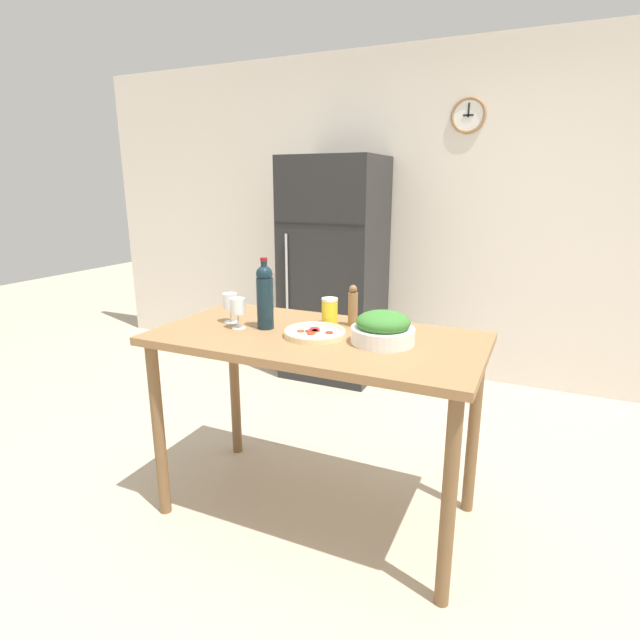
{
  "coord_description": "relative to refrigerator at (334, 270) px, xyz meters",
  "views": [
    {
      "loc": [
        0.9,
        -1.94,
        1.56
      ],
      "look_at": [
        0.0,
        0.04,
        0.97
      ],
      "focal_mm": 28.0,
      "sensor_mm": 36.0,
      "label": 1
    }
  ],
  "objects": [
    {
      "name": "ground_plane",
      "position": [
        0.67,
        -1.78,
        -0.89
      ],
      "size": [
        14.0,
        14.0,
        0.0
      ],
      "primitive_type": "plane",
      "color": "#BCAD93"
    },
    {
      "name": "wall_back",
      "position": [
        0.67,
        0.37,
        0.41
      ],
      "size": [
        6.4,
        0.08,
        2.6
      ],
      "color": "silver",
      "rests_on": "ground_plane"
    },
    {
      "name": "refrigerator",
      "position": [
        0.0,
        0.0,
        0.0
      ],
      "size": [
        0.74,
        0.66,
        1.78
      ],
      "color": "black",
      "rests_on": "ground_plane"
    },
    {
      "name": "prep_counter",
      "position": [
        0.67,
        -1.78,
        -0.09
      ],
      "size": [
        1.47,
        0.76,
        0.91
      ],
      "color": "olive",
      "rests_on": "ground_plane"
    },
    {
      "name": "wine_bottle",
      "position": [
        0.4,
        -1.78,
        0.18
      ],
      "size": [
        0.08,
        0.08,
        0.33
      ],
      "color": "#142833",
      "rests_on": "prep_counter"
    },
    {
      "name": "wine_glass_near",
      "position": [
        0.29,
        -1.84,
        0.12
      ],
      "size": [
        0.07,
        0.07,
        0.15
      ],
      "color": "silver",
      "rests_on": "prep_counter"
    },
    {
      "name": "wine_glass_far",
      "position": [
        0.2,
        -1.76,
        0.12
      ],
      "size": [
        0.07,
        0.07,
        0.15
      ],
      "color": "silver",
      "rests_on": "prep_counter"
    },
    {
      "name": "pepper_mill",
      "position": [
        0.76,
        -1.57,
        0.12
      ],
      "size": [
        0.05,
        0.05,
        0.2
      ],
      "color": "olive",
      "rests_on": "prep_counter"
    },
    {
      "name": "salad_bowl",
      "position": [
        0.97,
        -1.77,
        0.08
      ],
      "size": [
        0.27,
        0.27,
        0.14
      ],
      "color": "white",
      "rests_on": "prep_counter"
    },
    {
      "name": "homemade_pizza",
      "position": [
        0.66,
        -1.8,
        0.04
      ],
      "size": [
        0.28,
        0.28,
        0.03
      ],
      "color": "beige",
      "rests_on": "prep_counter"
    },
    {
      "name": "salt_canister",
      "position": [
        0.65,
        -1.6,
        0.09
      ],
      "size": [
        0.08,
        0.08,
        0.13
      ],
      "color": "yellow",
      "rests_on": "prep_counter"
    }
  ]
}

